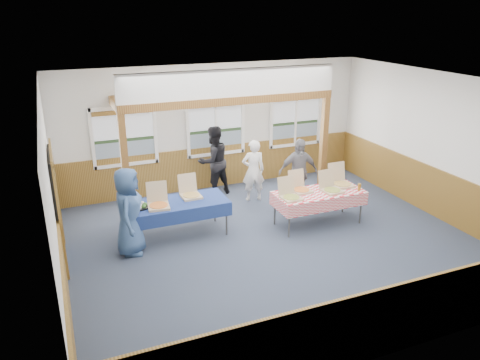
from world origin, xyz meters
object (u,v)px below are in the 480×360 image
(woman_white, at_px, (253,171))
(woman_black, at_px, (213,161))
(man_blue, at_px, (129,212))
(person_grey, at_px, (298,172))
(table_right, at_px, (319,194))
(table_left, at_px, (177,204))

(woman_white, height_order, woman_black, woman_black)
(woman_white, xyz_separation_m, man_blue, (-3.24, -1.52, 0.10))
(man_blue, xyz_separation_m, person_grey, (4.10, 0.86, -0.04))
(table_right, relative_size, person_grey, 1.21)
(table_right, bearing_deg, woman_white, 115.72)
(table_left, xyz_separation_m, table_right, (2.98, -0.62, -0.00))
(woman_black, bearing_deg, table_left, 37.36)
(table_left, distance_m, table_right, 3.05)
(woman_white, relative_size, man_blue, 0.89)
(woman_black, xyz_separation_m, person_grey, (1.63, -1.39, -0.07))
(woman_black, relative_size, man_blue, 1.03)
(table_left, bearing_deg, table_right, -21.80)
(table_right, distance_m, woman_black, 2.94)
(person_grey, bearing_deg, man_blue, -158.45)
(woman_black, bearing_deg, woman_white, 121.57)
(table_right, relative_size, man_blue, 1.15)
(table_right, height_order, woman_white, woman_white)
(table_left, xyz_separation_m, woman_white, (2.23, 1.16, 0.06))
(man_blue, relative_size, person_grey, 1.05)
(table_right, distance_m, woman_white, 1.94)
(table_left, height_order, man_blue, man_blue)
(woman_black, relative_size, person_grey, 1.08)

